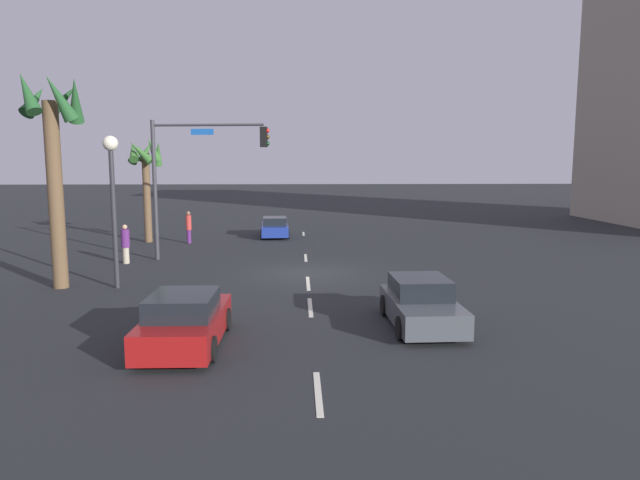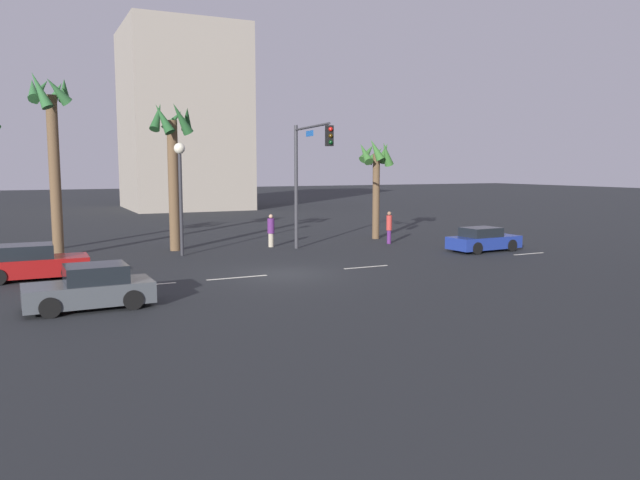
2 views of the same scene
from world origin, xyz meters
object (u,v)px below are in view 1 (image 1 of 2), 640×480
at_px(pedestrian_1, 125,243).
at_px(palm_tree_3, 54,144).
at_px(streetlamp, 112,181).
at_px(palm_tree_0, 145,165).
at_px(traffic_signal, 192,166).
at_px(car_1, 185,321).
at_px(car_2, 421,304).
at_px(car_0, 275,228).
at_px(pedestrian_0, 189,226).

distance_m(pedestrian_1, palm_tree_3, 6.92).
bearing_deg(pedestrian_1, streetlamp, -166.71).
bearing_deg(palm_tree_0, palm_tree_3, -179.75).
bearing_deg(traffic_signal, car_1, -170.72).
height_order(car_2, palm_tree_3, palm_tree_3).
distance_m(car_1, pedestrian_1, 13.49).
height_order(car_0, car_1, car_1).
bearing_deg(car_1, palm_tree_0, 17.14).
distance_m(car_2, pedestrian_1, 15.99).
bearing_deg(palm_tree_3, traffic_signal, -32.78).
bearing_deg(streetlamp, pedestrian_1, 13.29).
bearing_deg(car_0, car_1, 176.27).
bearing_deg(palm_tree_3, palm_tree_0, 0.25).
bearing_deg(palm_tree_0, car_1, -162.86).
xyz_separation_m(traffic_signal, streetlamp, (-6.19, 1.80, -0.57)).
height_order(car_1, pedestrian_1, pedestrian_1).
height_order(traffic_signal, streetlamp, traffic_signal).
bearing_deg(palm_tree_0, pedestrian_1, -173.21).
bearing_deg(pedestrian_1, pedestrian_0, -13.74).
bearing_deg(streetlamp, car_1, -150.64).
relative_size(traffic_signal, palm_tree_3, 0.84).
bearing_deg(traffic_signal, pedestrian_1, 104.73).
relative_size(car_0, palm_tree_3, 0.51).
relative_size(pedestrian_0, pedestrian_1, 1.03).
bearing_deg(car_0, palm_tree_0, 106.62).
relative_size(car_0, traffic_signal, 0.60).
bearing_deg(car_0, traffic_signal, 157.84).
distance_m(car_0, pedestrian_0, 5.76).
bearing_deg(car_1, car_2, -76.37).
height_order(car_2, traffic_signal, traffic_signal).
height_order(car_2, pedestrian_1, pedestrian_1).
bearing_deg(pedestrian_0, palm_tree_3, 168.32).
bearing_deg(car_2, car_1, 103.63).
bearing_deg(pedestrian_1, traffic_signal, -75.27).
height_order(palm_tree_0, palm_tree_3, palm_tree_3).
distance_m(car_0, streetlamp, 16.35).
bearing_deg(palm_tree_0, car_0, -73.38).
height_order(car_0, traffic_signal, traffic_signal).
xyz_separation_m(car_2, streetlamp, (5.47, 10.47, 3.41)).
xyz_separation_m(pedestrian_0, palm_tree_3, (-12.08, 2.50, 4.38)).
height_order(car_0, car_2, car_2).
bearing_deg(pedestrian_1, car_2, -132.75).
bearing_deg(traffic_signal, car_0, -22.16).
distance_m(traffic_signal, pedestrian_1, 4.83).
bearing_deg(car_2, palm_tree_3, 65.94).
xyz_separation_m(car_0, palm_tree_0, (-2.26, 7.56, 4.01)).
relative_size(car_0, palm_tree_0, 0.65).
distance_m(car_2, traffic_signal, 15.06).
relative_size(palm_tree_0, palm_tree_3, 0.78).
bearing_deg(traffic_signal, pedestrian_0, 13.07).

